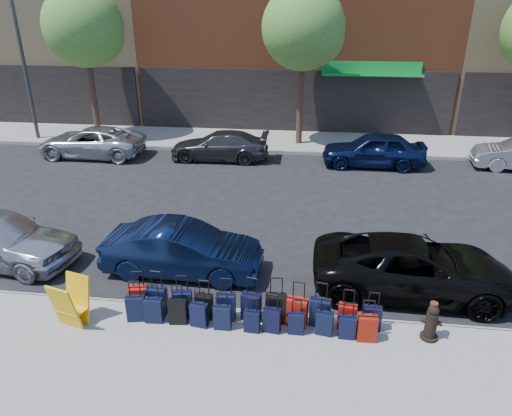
# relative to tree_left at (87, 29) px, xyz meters

# --- Properties ---
(ground) EXTENTS (120.00, 120.00, 0.00)m
(ground) POSITION_rel_tree_left_xyz_m (9.86, -9.50, -5.41)
(ground) COLOR black
(ground) RESTS_ON ground
(sidewalk_near) EXTENTS (60.00, 4.00, 0.15)m
(sidewalk_near) POSITION_rel_tree_left_xyz_m (9.86, -16.00, -5.34)
(sidewalk_near) COLOR gray
(sidewalk_near) RESTS_ON ground
(sidewalk_far) EXTENTS (60.00, 4.00, 0.15)m
(sidewalk_far) POSITION_rel_tree_left_xyz_m (9.86, 0.50, -5.34)
(sidewalk_far) COLOR gray
(sidewalk_far) RESTS_ON ground
(curb_near) EXTENTS (60.00, 0.08, 0.15)m
(curb_near) POSITION_rel_tree_left_xyz_m (9.86, -13.98, -5.34)
(curb_near) COLOR gray
(curb_near) RESTS_ON ground
(curb_far) EXTENTS (60.00, 0.08, 0.15)m
(curb_far) POSITION_rel_tree_left_xyz_m (9.86, -1.52, -5.34)
(curb_far) COLOR gray
(curb_far) RESTS_ON ground
(tree_left) EXTENTS (3.80, 3.80, 7.27)m
(tree_left) POSITION_rel_tree_left_xyz_m (0.00, 0.00, 0.00)
(tree_left) COLOR black
(tree_left) RESTS_ON sidewalk_far
(tree_center) EXTENTS (3.80, 3.80, 7.27)m
(tree_center) POSITION_rel_tree_left_xyz_m (10.50, 0.00, 0.00)
(tree_center) COLOR black
(tree_center) RESTS_ON sidewalk_far
(streetlight) EXTENTS (2.59, 0.18, 8.00)m
(streetlight) POSITION_rel_tree_left_xyz_m (-2.94, -0.70, -0.75)
(streetlight) COLOR #333338
(streetlight) RESTS_ON sidewalk_far
(suitcase_front_0) EXTENTS (0.44, 0.29, 0.99)m
(suitcase_front_0) POSITION_rel_tree_left_xyz_m (7.37, -14.29, -4.95)
(suitcase_front_0) COLOR #B1110B
(suitcase_front_0) RESTS_ON sidewalk_near
(suitcase_front_1) EXTENTS (0.44, 0.26, 1.04)m
(suitcase_front_1) POSITION_rel_tree_left_xyz_m (7.78, -14.31, -4.94)
(suitcase_front_1) COLOR black
(suitcase_front_1) RESTS_ON sidewalk_near
(suitcase_front_2) EXTENTS (0.44, 0.29, 0.99)m
(suitcase_front_2) POSITION_rel_tree_left_xyz_m (8.38, -14.34, -4.95)
(suitcase_front_2) COLOR black
(suitcase_front_2) RESTS_ON sidewalk_near
(suitcase_front_3) EXTENTS (0.39, 0.24, 0.91)m
(suitcase_front_3) POSITION_rel_tree_left_xyz_m (8.84, -14.34, -4.98)
(suitcase_front_3) COLOR black
(suitcase_front_3) RESTS_ON sidewalk_near
(suitcase_front_4) EXTENTS (0.42, 0.24, 0.99)m
(suitcase_front_4) POSITION_rel_tree_left_xyz_m (9.32, -14.33, -4.95)
(suitcase_front_4) COLOR black
(suitcase_front_4) RESTS_ON sidewalk_near
(suitcase_front_5) EXTENTS (0.45, 0.30, 1.00)m
(suitcase_front_5) POSITION_rel_tree_left_xyz_m (9.87, -14.26, -4.95)
(suitcase_front_5) COLOR black
(suitcase_front_5) RESTS_ON sidewalk_near
(suitcase_front_6) EXTENTS (0.45, 0.26, 1.06)m
(suitcase_front_6) POSITION_rel_tree_left_xyz_m (10.40, -14.28, -4.93)
(suitcase_front_6) COLOR black
(suitcase_front_6) RESTS_ON sidewalk_near
(suitcase_front_7) EXTENTS (0.47, 0.31, 1.03)m
(suitcase_front_7) POSITION_rel_tree_left_xyz_m (10.86, -14.35, -4.94)
(suitcase_front_7) COLOR #AB170B
(suitcase_front_7) RESTS_ON sidewalk_near
(suitcase_front_8) EXTENTS (0.45, 0.29, 1.01)m
(suitcase_front_8) POSITION_rel_tree_left_xyz_m (11.33, -14.29, -4.95)
(suitcase_front_8) COLOR black
(suitcase_front_8) RESTS_ON sidewalk_near
(suitcase_front_9) EXTENTS (0.40, 0.26, 0.92)m
(suitcase_front_9) POSITION_rel_tree_left_xyz_m (11.90, -14.33, -4.97)
(suitcase_front_9) COLOR #9C0F0A
(suitcase_front_9) RESTS_ON sidewalk_near
(suitcase_front_10) EXTENTS (0.37, 0.21, 0.88)m
(suitcase_front_10) POSITION_rel_tree_left_xyz_m (12.42, -14.30, -4.99)
(suitcase_front_10) COLOR black
(suitcase_front_10) RESTS_ON sidewalk_near
(suitcase_back_0) EXTENTS (0.43, 0.30, 0.93)m
(suitcase_back_0) POSITION_rel_tree_left_xyz_m (7.41, -14.59, -4.97)
(suitcase_back_0) COLOR black
(suitcase_back_0) RESTS_ON sidewalk_near
(suitcase_back_1) EXTENTS (0.39, 0.24, 0.90)m
(suitcase_back_1) POSITION_rel_tree_left_xyz_m (7.81, -14.60, -4.98)
(suitcase_back_1) COLOR black
(suitcase_back_1) RESTS_ON sidewalk_near
(suitcase_back_2) EXTENTS (0.40, 0.26, 0.90)m
(suitcase_back_2) POSITION_rel_tree_left_xyz_m (8.33, -14.58, -4.98)
(suitcase_back_2) COLOR black
(suitcase_back_2) RESTS_ON sidewalk_near
(suitcase_back_3) EXTENTS (0.39, 0.26, 0.86)m
(suitcase_back_3) POSITION_rel_tree_left_xyz_m (8.80, -14.62, -4.99)
(suitcase_back_3) COLOR black
(suitcase_back_3) RESTS_ON sidewalk_near
(suitcase_back_4) EXTENTS (0.36, 0.21, 0.86)m
(suitcase_back_4) POSITION_rel_tree_left_xyz_m (9.31, -14.65, -4.99)
(suitcase_back_4) COLOR black
(suitcase_back_4) RESTS_ON sidewalk_near
(suitcase_back_5) EXTENTS (0.34, 0.21, 0.78)m
(suitcase_back_5) POSITION_rel_tree_left_xyz_m (9.94, -14.67, -5.02)
(suitcase_back_5) COLOR black
(suitcase_back_5) RESTS_ON sidewalk_near
(suitcase_back_6) EXTENTS (0.39, 0.26, 0.86)m
(suitcase_back_6) POSITION_rel_tree_left_xyz_m (10.35, -14.62, -4.99)
(suitcase_back_6) COLOR black
(suitcase_back_6) RESTS_ON sidewalk_near
(suitcase_back_7) EXTENTS (0.33, 0.19, 0.78)m
(suitcase_back_7) POSITION_rel_tree_left_xyz_m (10.85, -14.62, -5.02)
(suitcase_back_7) COLOR black
(suitcase_back_7) RESTS_ON sidewalk_near
(suitcase_back_8) EXTENTS (0.38, 0.26, 0.83)m
(suitcase_back_8) POSITION_rel_tree_left_xyz_m (11.43, -14.57, -5.00)
(suitcase_back_8) COLOR black
(suitcase_back_8) RESTS_ON sidewalk_near
(suitcase_back_9) EXTENTS (0.34, 0.20, 0.81)m
(suitcase_back_9) POSITION_rel_tree_left_xyz_m (11.89, -14.63, -5.01)
(suitcase_back_9) COLOR black
(suitcase_back_9) RESTS_ON sidewalk_near
(suitcase_back_10) EXTENTS (0.39, 0.24, 0.92)m
(suitcase_back_10) POSITION_rel_tree_left_xyz_m (12.28, -14.66, -4.97)
(suitcase_back_10) COLOR maroon
(suitcase_back_10) RESTS_ON sidewalk_near
(fire_hydrant) EXTENTS (0.41, 0.36, 0.80)m
(fire_hydrant) POSITION_rel_tree_left_xyz_m (13.57, -14.45, -4.89)
(fire_hydrant) COLOR black
(fire_hydrant) RESTS_ON sidewalk_near
(bollard) EXTENTS (0.16, 0.16, 0.85)m
(bollard) POSITION_rel_tree_left_xyz_m (13.56, -14.43, -4.82)
(bollard) COLOR #38190C
(bollard) RESTS_ON sidewalk_near
(display_rack) EXTENTS (0.74, 0.79, 1.06)m
(display_rack) POSITION_rel_tree_left_xyz_m (6.13, -14.90, -4.74)
(display_rack) COLOR #EBB40D
(display_rack) RESTS_ON sidewalk_near
(car_near_1) EXTENTS (4.09, 1.53, 1.33)m
(car_near_1) POSITION_rel_tree_left_xyz_m (7.83, -12.36, -4.75)
(car_near_1) COLOR #0D1939
(car_near_1) RESTS_ON ground
(car_near_2) EXTENTS (4.85, 2.33, 1.33)m
(car_near_2) POSITION_rel_tree_left_xyz_m (13.57, -12.50, -4.74)
(car_near_2) COLOR black
(car_near_2) RESTS_ON ground
(car_far_0) EXTENTS (4.89, 2.30, 1.35)m
(car_far_0) POSITION_rel_tree_left_xyz_m (0.89, -2.92, -4.74)
(car_far_0) COLOR silver
(car_far_0) RESTS_ON ground
(car_far_1) EXTENTS (4.44, 1.87, 1.28)m
(car_far_1) POSITION_rel_tree_left_xyz_m (6.88, -2.69, -4.77)
(car_far_1) COLOR #333335
(car_far_1) RESTS_ON ground
(car_far_2) EXTENTS (4.36, 1.75, 1.49)m
(car_far_2) POSITION_rel_tree_left_xyz_m (13.67, -2.83, -4.67)
(car_far_2) COLOR #0D163A
(car_far_2) RESTS_ON ground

